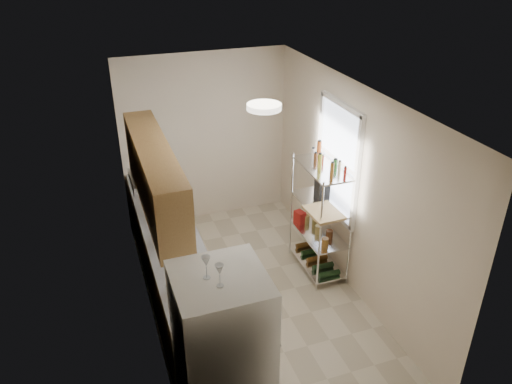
% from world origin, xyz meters
% --- Properties ---
extents(room, '(2.52, 4.42, 2.62)m').
position_xyz_m(room, '(0.00, 0.00, 1.30)').
color(room, beige).
rests_on(room, ground).
extents(counter_run, '(0.63, 3.51, 0.90)m').
position_xyz_m(counter_run, '(-0.92, 0.44, 0.45)').
color(counter_run, '#A47F46').
rests_on(counter_run, ground).
extents(upper_cabinets, '(0.33, 2.20, 0.72)m').
position_xyz_m(upper_cabinets, '(-1.05, 0.10, 1.81)').
color(upper_cabinets, '#A47F46').
rests_on(upper_cabinets, room).
extents(range_hood, '(0.50, 0.60, 0.12)m').
position_xyz_m(range_hood, '(-1.00, 0.90, 1.39)').
color(range_hood, '#B7BABC').
rests_on(range_hood, room).
extents(window, '(0.06, 1.00, 1.46)m').
position_xyz_m(window, '(1.23, 0.35, 1.55)').
color(window, white).
rests_on(window, room).
extents(bakers_rack, '(0.45, 0.90, 1.73)m').
position_xyz_m(bakers_rack, '(1.00, 0.30, 1.11)').
color(bakers_rack, silver).
rests_on(bakers_rack, ground).
extents(ceiling_dome, '(0.34, 0.34, 0.05)m').
position_xyz_m(ceiling_dome, '(0.00, -0.30, 2.57)').
color(ceiling_dome, white).
rests_on(ceiling_dome, room).
extents(refrigerator, '(0.72, 0.72, 1.76)m').
position_xyz_m(refrigerator, '(-0.87, -1.69, 0.88)').
color(refrigerator, white).
rests_on(refrigerator, ground).
extents(wine_glass_a, '(0.07, 0.07, 0.19)m').
position_xyz_m(wine_glass_a, '(-0.96, -1.67, 1.85)').
color(wine_glass_a, silver).
rests_on(wine_glass_a, refrigerator).
extents(wine_glass_b, '(0.07, 0.07, 0.19)m').
position_xyz_m(wine_glass_b, '(-0.89, -1.80, 1.85)').
color(wine_glass_b, silver).
rests_on(wine_glass_b, refrigerator).
extents(rice_cooker, '(0.24, 0.24, 0.20)m').
position_xyz_m(rice_cooker, '(-0.91, 0.23, 1.00)').
color(rice_cooker, white).
rests_on(rice_cooker, counter_run).
extents(frying_pan_large, '(0.26, 0.26, 0.04)m').
position_xyz_m(frying_pan_large, '(-1.00, 0.89, 0.92)').
color(frying_pan_large, black).
rests_on(frying_pan_large, counter_run).
extents(frying_pan_small, '(0.31, 0.31, 0.05)m').
position_xyz_m(frying_pan_small, '(-0.90, 1.07, 0.92)').
color(frying_pan_small, black).
rests_on(frying_pan_small, counter_run).
extents(cutting_board, '(0.39, 0.49, 0.03)m').
position_xyz_m(cutting_board, '(0.92, 0.04, 1.03)').
color(cutting_board, tan).
rests_on(cutting_board, bakers_rack).
extents(espresso_machine, '(0.18, 0.24, 0.26)m').
position_xyz_m(espresso_machine, '(1.09, 0.45, 1.14)').
color(espresso_machine, black).
rests_on(espresso_machine, bakers_rack).
extents(storage_bag, '(0.14, 0.17, 0.17)m').
position_xyz_m(storage_bag, '(0.87, 0.63, 0.64)').
color(storage_bag, maroon).
rests_on(storage_bag, bakers_rack).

